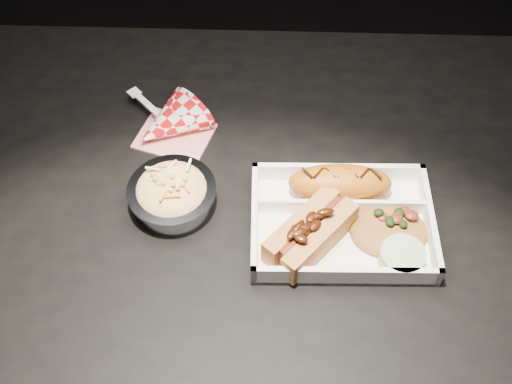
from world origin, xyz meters
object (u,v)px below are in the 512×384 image
food_tray (341,224)px  foil_coleslaw_cup (172,193)px  hotdog (311,231)px  napkin_fork (168,125)px  dining_table (236,244)px  fried_pastry (340,183)px

food_tray → foil_coleslaw_cup: (-0.24, 0.03, 0.02)m
hotdog → napkin_fork: bearing=87.8°
foil_coleslaw_cup → napkin_fork: 0.14m
foil_coleslaw_cup → napkin_fork: size_ratio=0.82×
dining_table → foil_coleslaw_cup: bearing=175.3°
dining_table → hotdog: size_ratio=8.50×
food_tray → hotdog: hotdog is taller
fried_pastry → napkin_fork: (-0.26, 0.12, -0.02)m
hotdog → dining_table: bearing=103.7°
dining_table → fried_pastry: size_ratio=8.11×
hotdog → foil_coleslaw_cup: size_ratio=1.13×
napkin_fork → dining_table: bearing=-6.8°
food_tray → hotdog: size_ratio=1.80×
hotdog → napkin_fork: (-0.22, 0.20, -0.02)m
hotdog → foil_coleslaw_cup: 0.20m
fried_pastry → napkin_fork: bearing=155.4°
fried_pastry → foil_coleslaw_cup: size_ratio=1.18×
dining_table → fried_pastry: 0.20m
dining_table → foil_coleslaw_cup: (-0.09, 0.01, 0.12)m
hotdog → napkin_fork: 0.30m
dining_table → foil_coleslaw_cup: foil_coleslaw_cup is taller
fried_pastry → food_tray: bearing=-88.8°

